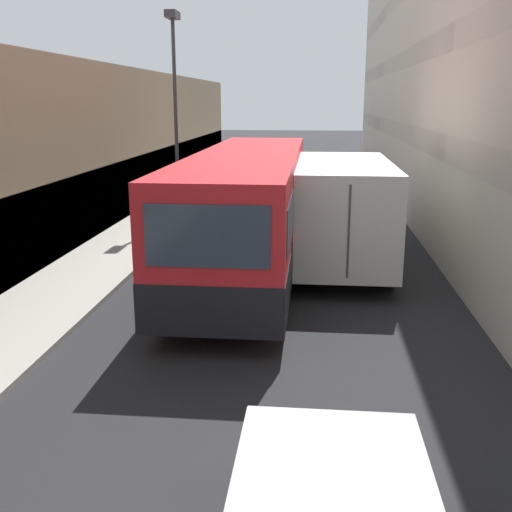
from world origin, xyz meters
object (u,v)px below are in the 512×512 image
at_px(panel_van, 260,174).
at_px(street_lamp, 174,80).
at_px(bus, 248,207).
at_px(box_truck, 341,205).

xyz_separation_m(panel_van, street_lamp, (-2.27, -6.54, 3.87)).
bearing_deg(bus, street_lamp, 120.01).
distance_m(box_truck, street_lamp, 7.65).
distance_m(bus, street_lamp, 6.91).
xyz_separation_m(bus, box_truck, (2.40, 1.09, -0.09)).
height_order(bus, box_truck, bus).
bearing_deg(box_truck, street_lamp, 142.52).
height_order(bus, panel_van, bus).
bearing_deg(panel_van, box_truck, -73.51).
distance_m(bus, panel_van, 11.84).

